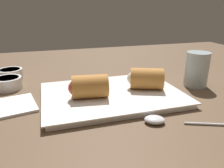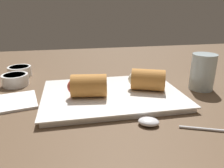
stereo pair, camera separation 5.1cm
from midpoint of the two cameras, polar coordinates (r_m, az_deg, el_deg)
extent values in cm
cube|color=brown|center=(54.06, -0.09, -5.47)|extent=(180.00, 140.00, 2.00)
cube|color=white|center=(55.38, 2.65, -3.04)|extent=(32.98, 23.76, 1.20)
cube|color=white|center=(55.09, 2.67, -2.33)|extent=(34.30, 24.71, 0.30)
cylinder|color=#B77533|center=(56.82, 11.98, 1.04)|extent=(9.77, 8.17, 5.45)
sphere|color=beige|center=(56.82, 8.61, 1.26)|extent=(3.54, 3.54, 3.54)
cylinder|color=#B77533|center=(51.15, -3.14, -0.66)|extent=(8.98, 6.51, 5.45)
sphere|color=#B23D2D|center=(51.24, -6.89, -0.74)|extent=(3.54, 3.54, 3.54)
cylinder|color=white|center=(68.57, -22.03, 0.97)|extent=(7.36, 7.36, 3.28)
cylinder|color=#477038|center=(68.18, -22.17, 2.04)|extent=(6.03, 6.03, 0.59)
cylinder|color=white|center=(77.05, -21.23, 3.06)|extent=(7.36, 7.36, 3.28)
cylinder|color=#477038|center=(76.71, -21.36, 4.02)|extent=(6.03, 6.03, 0.59)
cylinder|color=silver|center=(46.78, 28.25, -10.62)|extent=(12.14, 5.30, 0.50)
ellipsoid|color=silver|center=(44.23, 12.90, -9.65)|extent=(4.99, 4.47, 1.42)
cube|color=white|center=(56.56, -23.20, -4.56)|extent=(14.74, 13.26, 0.60)
cylinder|color=silver|center=(65.80, 24.72, 2.87)|extent=(6.54, 6.54, 9.90)
camera|label=1|loc=(0.03, -87.29, 0.98)|focal=35.00mm
camera|label=2|loc=(0.03, 92.71, -0.98)|focal=35.00mm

